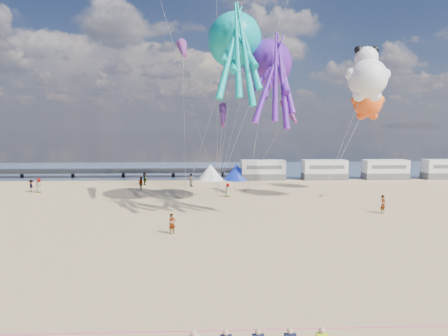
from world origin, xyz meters
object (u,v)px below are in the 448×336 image
Objects in this scene: beachgoer_0 at (39,185)px; sandbag_c at (322,196)px; motorhome_0 at (263,170)px; standing_person at (172,224)px; sandbag_b at (248,191)px; kite_octopus_teal at (234,41)px; tent_blue at (237,172)px; beachgoer_2 at (32,186)px; windsock_right at (223,116)px; motorhome_2 at (385,169)px; beachgoer_1 at (191,180)px; motorhome_3 at (445,169)px; windsock_mid at (289,112)px; beachgoer_3 at (141,183)px; kite_octopus_purple at (267,64)px; beachgoer_4 at (145,179)px; sandbag_d at (246,190)px; sandbag_a at (186,196)px; kite_teddy_orange at (368,103)px; windsock_left at (183,49)px; kite_panda at (368,79)px; motorhome_1 at (324,170)px; sandbag_e at (217,192)px; beachgoer_6 at (228,190)px; tent_white at (210,172)px; beachgoer_5 at (383,204)px.

sandbag_c is (34.14, -4.21, -0.79)m from beachgoer_0.
motorhome_0 is 32.33m from standing_person.
kite_octopus_teal is (-2.35, -9.05, 16.40)m from sandbag_b.
tent_blue is 28.23m from beachgoer_2.
windsock_right is (-2.78, -18.70, 8.03)m from tent_blue.
motorhome_0 is at bearing 180.00° from motorhome_2.
motorhome_3 is at bearing -119.76° from beachgoer_1.
sandbag_c is 0.09× the size of windsock_mid.
motorhome_2 is 37.08m from beachgoer_3.
beachgoer_2 is 0.14× the size of kite_octopus_purple.
beachgoer_4 is at bearing 129.07° from windsock_right.
sandbag_d is at bearing -159.36° from beachgoer_1.
beachgoer_3 is at bearing 135.74° from sandbag_a.
sandbag_c is (35.20, -4.60, -0.66)m from beachgoer_2.
tent_blue is 8.00× the size of sandbag_b.
windsock_left is (-21.96, -7.38, 4.84)m from kite_teddy_orange.
windsock_right is (10.37, -13.92, 8.35)m from beachgoer_4.
tent_blue is at bearing 120.90° from sandbag_c.
kite_panda is at bearing -161.66° from beachgoer_1.
standing_person is at bearing -119.56° from kite_octopus_purple.
beachgoer_2 is at bearing -170.04° from motorhome_3.
sandbag_d is at bearing -141.09° from motorhome_1.
windsock_left is (6.33, -14.35, 14.94)m from beachgoer_4.
kite_octopus_purple is at bearing -147.45° from sandbag_c.
beachgoer_4 is 24.69m from kite_octopus_teal.
standing_person is 18.77m from windsock_left.
windsock_mid reaches higher than beachgoer_2.
standing_person is 18.91m from sandbag_e.
sandbag_c is at bearing -59.10° from tent_blue.
motorhome_3 is 37.67m from sandbag_e.
windsock_left is at bearing -109.61° from tent_blue.
motorhome_1 is 20.55m from sandbag_e.
motorhome_3 is at bearing 30.33° from windsock_right.
beachgoer_6 is (4.54, -8.06, -0.10)m from beachgoer_1.
beachgoer_4 is 31.42m from kite_panda.
tent_blue is 2.47× the size of beachgoer_3.
beachgoer_2 is at bearing -168.17° from motorhome_2.
windsock_right is (4.31, 11.65, 8.45)m from standing_person.
motorhome_1 is at bearing 51.36° from windsock_right.
motorhome_1 is 41.09m from beachgoer_2.
tent_white is 0.35× the size of kite_octopus_purple.
sandbag_e is at bearing -160.75° from sandbag_d.
sandbag_b is 0.07× the size of windsock_left.
beachgoer_0 is at bearing 166.69° from kite_panda.
sandbag_d is at bearing 93.64° from beachgoer_5.
sandbag_e is at bearing -105.23° from tent_blue.
motorhome_3 is 4.19× the size of beachgoer_6.
beachgoer_4 is (-17.15, -4.78, -0.63)m from motorhome_0.
sandbag_c is at bearing -139.81° from kite_teddy_orange.
motorhome_2 is 1.10× the size of kite_teddy_orange.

